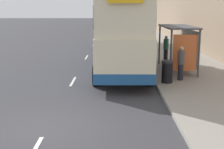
# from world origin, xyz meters

# --- Properties ---
(ground_plane) EXTENTS (220.00, 220.00, 0.00)m
(ground_plane) POSITION_xyz_m (0.00, 0.00, 0.00)
(ground_plane) COLOR #38383D
(pavement) EXTENTS (5.00, 93.00, 0.14)m
(pavement) POSITION_xyz_m (6.50, 38.50, 0.07)
(pavement) COLOR gray
(pavement) RESTS_ON ground_plane
(lane_mark_1) EXTENTS (0.12, 2.00, 0.01)m
(lane_mark_1) POSITION_xyz_m (0.00, 6.19, 0.01)
(lane_mark_1) COLOR silver
(lane_mark_1) RESTS_ON ground_plane
(lane_mark_2) EXTENTS (0.12, 2.00, 0.01)m
(lane_mark_2) POSITION_xyz_m (0.00, 14.07, 0.01)
(lane_mark_2) COLOR silver
(lane_mark_2) RESTS_ON ground_plane
(lane_mark_3) EXTENTS (0.12, 2.00, 0.01)m
(lane_mark_3) POSITION_xyz_m (0.00, 21.96, 0.01)
(lane_mark_3) COLOR silver
(lane_mark_3) RESTS_ON ground_plane
(lane_mark_4) EXTENTS (0.12, 2.00, 0.01)m
(lane_mark_4) POSITION_xyz_m (0.00, 29.85, 0.01)
(lane_mark_4) COLOR silver
(lane_mark_4) RESTS_ON ground_plane
(lane_mark_5) EXTENTS (0.12, 2.00, 0.01)m
(lane_mark_5) POSITION_xyz_m (0.00, 37.74, 0.01)
(lane_mark_5) COLOR silver
(lane_mark_5) RESTS_ON ground_plane
(bus_shelter) EXTENTS (1.60, 4.20, 2.48)m
(bus_shelter) POSITION_xyz_m (5.77, 8.21, 1.88)
(bus_shelter) COLOR #4C4C51
(bus_shelter) RESTS_ON ground_plane
(double_decker_bus_near) EXTENTS (2.85, 10.10, 4.30)m
(double_decker_bus_near) POSITION_xyz_m (2.47, 8.46, 2.28)
(double_decker_bus_near) COLOR beige
(double_decker_bus_near) RESTS_ON ground_plane
(double_decker_bus_ahead) EXTENTS (2.85, 10.44, 4.30)m
(double_decker_bus_ahead) POSITION_xyz_m (2.32, 20.76, 2.28)
(double_decker_bus_ahead) COLOR beige
(double_decker_bus_ahead) RESTS_ON ground_plane
(car_0) EXTENTS (2.04, 4.09, 1.84)m
(car_0) POSITION_xyz_m (2.46, 39.41, 0.90)
(car_0) COLOR silver
(car_0) RESTS_ON ground_plane
(pedestrian_at_shelter) EXTENTS (0.34, 0.34, 1.71)m
(pedestrian_at_shelter) POSITION_xyz_m (5.44, 11.35, 1.01)
(pedestrian_at_shelter) COLOR #23232D
(pedestrian_at_shelter) RESTS_ON ground_plane
(pedestrian_1) EXTENTS (0.33, 0.33, 1.65)m
(pedestrian_1) POSITION_xyz_m (5.29, 5.97, 0.98)
(pedestrian_1) COLOR #23232D
(pedestrian_1) RESTS_ON ground_plane
(litter_bin) EXTENTS (0.55, 0.55, 1.05)m
(litter_bin) POSITION_xyz_m (4.55, 5.44, 0.67)
(litter_bin) COLOR black
(litter_bin) RESTS_ON ground_plane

